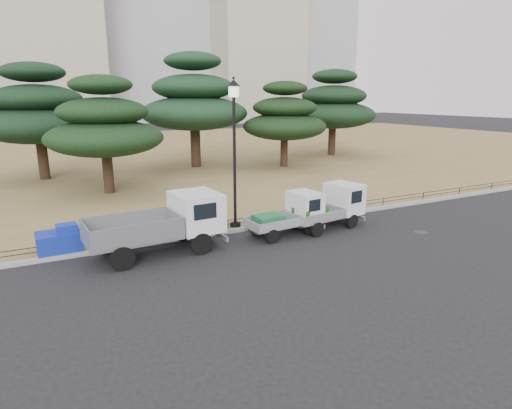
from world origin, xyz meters
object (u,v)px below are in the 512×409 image
truck_kei_front (290,214)px  truck_large (164,222)px  truck_kei_rear (330,207)px  tarp_pile (60,240)px  street_lamp (234,130)px

truck_kei_front → truck_large: bearing=172.8°
truck_kei_front → truck_kei_rear: bearing=-3.9°
truck_large → truck_kei_rear: bearing=-5.8°
truck_kei_front → truck_kei_rear: truck_kei_rear is taller
truck_large → truck_kei_rear: truck_large is taller
tarp_pile → street_lamp: bearing=-1.8°
truck_kei_front → tarp_pile: size_ratio=2.14×
truck_kei_rear → street_lamp: (-3.97, 1.58, 3.47)m
truck_kei_front → tarp_pile: 9.16m
street_lamp → tarp_pile: (-7.14, 0.22, -3.86)m
truck_large → truck_kei_front: truck_large is taller
truck_kei_rear → tarp_pile: truck_kei_rear is taller
street_lamp → tarp_pile: bearing=178.2°
truck_large → tarp_pile: 3.96m
truck_large → truck_kei_front: size_ratio=1.49×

